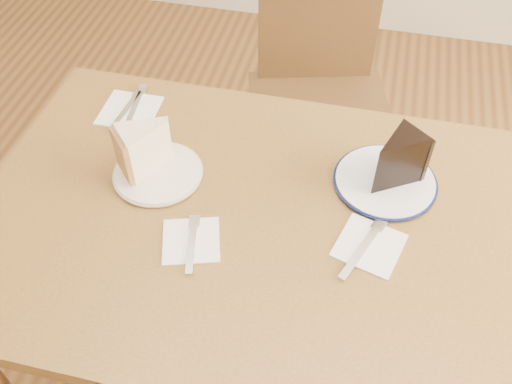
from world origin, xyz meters
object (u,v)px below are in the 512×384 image
object	(u,v)px
carrot_cake	(148,148)
chair_far	(319,100)
plate_cream	(158,173)
plate_navy	(385,181)
table	(260,248)
chocolate_cake	(393,164)

from	to	relation	value
carrot_cake	chair_far	bearing A→B (deg)	112.42
chair_far	plate_cream	distance (m)	0.75
plate_cream	plate_navy	size ratio (longest dim) A/B	0.88
table	chocolate_cake	distance (m)	0.34
table	chocolate_cake	world-z (taller)	chocolate_cake
chair_far	carrot_cake	distance (m)	0.77
chair_far	carrot_cake	world-z (taller)	chair_far
chocolate_cake	chair_far	bearing A→B (deg)	-29.71
plate_cream	carrot_cake	size ratio (longest dim) A/B	1.76
plate_navy	chocolate_cake	xyz separation A→B (m)	(0.01, -0.01, 0.06)
plate_navy	carrot_cake	xyz separation A→B (m)	(-0.51, -0.07, 0.06)
plate_navy	carrot_cake	size ratio (longest dim) A/B	1.99
carrot_cake	plate_navy	bearing A→B (deg)	55.63
plate_cream	plate_navy	xyz separation A→B (m)	(0.49, 0.09, 0.00)
plate_cream	chocolate_cake	size ratio (longest dim) A/B	1.69
plate_cream	table	bearing A→B (deg)	-16.20
table	carrot_cake	distance (m)	0.33
table	carrot_cake	world-z (taller)	carrot_cake
chair_far	plate_navy	xyz separation A→B (m)	(0.21, -0.56, 0.26)
carrot_cake	plate_cream	bearing A→B (deg)	11.29
table	chair_far	world-z (taller)	chair_far
table	chair_far	xyz separation A→B (m)	(0.03, 0.72, -0.15)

